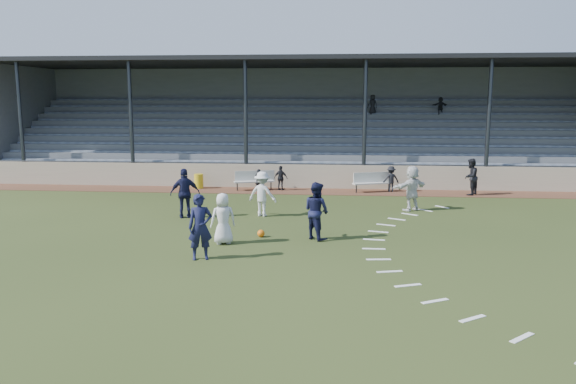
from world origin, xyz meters
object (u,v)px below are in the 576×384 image
Objects in this scene: official at (471,177)px; bench_right at (373,180)px; player_white_lead at (223,219)px; trash_bin at (199,181)px; player_navy_lead at (200,227)px; football at (261,233)px; bench_left at (255,179)px.

bench_right is at bearing -60.47° from official.
trash_bin is at bearing -94.34° from player_white_lead.
player_white_lead reaches higher than trash_bin.
player_navy_lead is at bearing -4.46° from official.
football is at bearing -7.97° from official.
football is 12.50m from official.
bench_left is 9.66m from football.
official is (4.53, -0.54, 0.30)m from bench_right.
player_navy_lead reaches higher than bench_left.
player_navy_lead reaches higher than trash_bin.
bench_left is 1.17× the size of official.
player_navy_lead reaches higher than player_white_lead.
trash_bin is 0.45× the size of player_white_lead.
player_navy_lead is (-5.53, -12.20, 0.35)m from bench_right.
bench_left is at bearing 72.84° from player_navy_lead.
football is at bearing -64.96° from trash_bin.
trash_bin is 10.73m from football.
bench_right is at bearing -18.95° from bench_left.
player_navy_lead is at bearing 58.65° from player_white_lead.
official reaches higher than football.
official reaches higher than trash_bin.
player_white_lead is at bearing -71.95° from trash_bin.
player_white_lead is (-1.06, -0.95, 0.69)m from football.
official reaches higher than bench_left.
football is at bearing -98.75° from bench_left.
bench_left is 2.78× the size of trash_bin.
bench_right is 8.73m from trash_bin.
trash_bin is at bearing 115.04° from football.
bench_left is at bearing -56.87° from official.
bench_right is 1.07× the size of player_navy_lead.
football is at bearing -160.47° from player_white_lead.
official is (10.36, -0.57, 0.30)m from bench_left.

